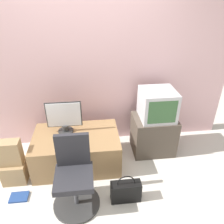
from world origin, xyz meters
The scene contains 13 objects.
ground_plane centered at (0.00, 0.00, 0.00)m, with size 12.00×12.00×0.00m, color beige.
wall_back centered at (0.00, 1.32, 1.30)m, with size 4.40×0.05×2.60m.
desk centered at (-0.16, 0.72, 0.24)m, with size 1.16×0.74×0.48m.
side_stand centered at (0.98, 0.91, 0.29)m, with size 0.62×0.49×0.58m.
main_monitor centered at (-0.30, 0.85, 0.70)m, with size 0.47×0.21×0.45m.
keyboard centered at (-0.27, 0.57, 0.49)m, with size 0.29×0.11×0.01m.
mouse centered at (-0.05, 0.54, 0.50)m, with size 0.06×0.04×0.03m.
crt_tv centered at (1.00, 0.91, 0.79)m, with size 0.48×0.47×0.42m.
office_chair centered at (-0.16, 0.06, 0.36)m, with size 0.54×0.54×0.87m.
cardboard_box_lower centered at (-0.96, 0.50, 0.14)m, with size 0.30×0.26×0.28m.
cardboard_box_upper centered at (-0.96, 0.50, 0.45)m, with size 0.27×0.15×0.33m.
handbag centered at (0.42, 0.02, 0.14)m, with size 0.35×0.13×0.38m.
book centered at (-0.86, 0.18, 0.01)m, with size 0.22×0.15×0.02m.
Camera 1 is at (0.05, -1.73, 2.20)m, focal length 35.00 mm.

